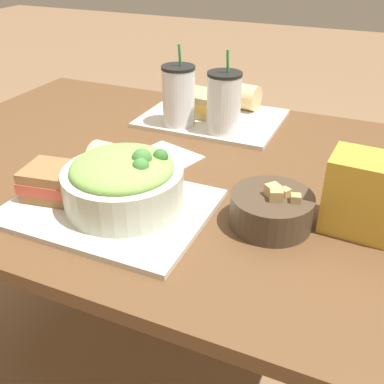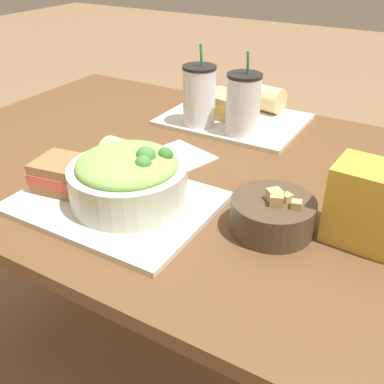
{
  "view_description": "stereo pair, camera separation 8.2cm",
  "coord_description": "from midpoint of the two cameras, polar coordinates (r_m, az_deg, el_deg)",
  "views": [
    {
      "loc": [
        0.51,
        -0.88,
        1.23
      ],
      "look_at": [
        0.23,
        -0.23,
        0.81
      ],
      "focal_mm": 42.0,
      "sensor_mm": 36.0,
      "label": 1
    },
    {
      "loc": [
        0.59,
        -0.84,
        1.23
      ],
      "look_at": [
        0.23,
        -0.23,
        0.81
      ],
      "focal_mm": 42.0,
      "sensor_mm": 36.0,
      "label": 2
    }
  ],
  "objects": [
    {
      "name": "sandwich_far",
      "position": [
        1.36,
        -0.68,
        11.23
      ],
      "size": [
        0.13,
        0.12,
        0.06
      ],
      "rotation": [
        0.0,
        0.0,
        -0.15
      ],
      "color": "tan",
      "rests_on": "tray_far"
    },
    {
      "name": "tray_near",
      "position": [
        0.93,
        -12.82,
        -1.93
      ],
      "size": [
        0.39,
        0.3,
        0.01
      ],
      "color": "beige",
      "rests_on": "dining_table"
    },
    {
      "name": "drink_cup_red",
      "position": [
        1.21,
        2.08,
        11.01
      ],
      "size": [
        0.09,
        0.09,
        0.22
      ],
      "color": "silver",
      "rests_on": "tray_far"
    },
    {
      "name": "chip_bag",
      "position": [
        0.86,
        18.86,
        -0.49
      ],
      "size": [
        0.15,
        0.11,
        0.15
      ],
      "rotation": [
        0.0,
        0.0,
        -0.06
      ],
      "color": "gold",
      "rests_on": "dining_table"
    },
    {
      "name": "baguette_far",
      "position": [
        1.41,
        4.07,
        12.13
      ],
      "size": [
        0.15,
        0.1,
        0.08
      ],
      "rotation": [
        0.0,
        0.0,
        1.42
      ],
      "color": "#DBBC84",
      "rests_on": "tray_far"
    },
    {
      "name": "drink_cup_dark",
      "position": [
        1.26,
        -3.67,
        11.86
      ],
      "size": [
        0.09,
        0.09,
        0.22
      ],
      "color": "silver",
      "rests_on": "tray_far"
    },
    {
      "name": "ground_plane",
      "position": [
        1.6,
        -6.13,
        -20.12
      ],
      "size": [
        12.0,
        12.0,
        0.0
      ],
      "primitive_type": "plane",
      "color": "#846647"
    },
    {
      "name": "salad_bowl",
      "position": [
        0.89,
        -11.3,
        1.36
      ],
      "size": [
        0.24,
        0.24,
        0.12
      ],
      "color": "beige",
      "rests_on": "tray_near"
    },
    {
      "name": "baguette_near",
      "position": [
        0.99,
        -10.97,
        3.54
      ],
      "size": [
        0.16,
        0.08,
        0.08
      ],
      "rotation": [
        0.0,
        0.0,
        1.52
      ],
      "color": "#DBBC84",
      "rests_on": "tray_near"
    },
    {
      "name": "soup_bowl",
      "position": [
        0.85,
        7.36,
        -2.19
      ],
      "size": [
        0.16,
        0.16,
        0.09
      ],
      "color": "#473828",
      "rests_on": "dining_table"
    },
    {
      "name": "napkin_folded",
      "position": [
        1.13,
        -5.03,
        4.59
      ],
      "size": [
        0.17,
        0.14,
        0.0
      ],
      "color": "white",
      "rests_on": "dining_table"
    },
    {
      "name": "tray_far",
      "position": [
        1.34,
        0.8,
        9.3
      ],
      "size": [
        0.39,
        0.3,
        0.01
      ],
      "color": "beige",
      "rests_on": "dining_table"
    },
    {
      "name": "sandwich_near",
      "position": [
        0.97,
        -19.38,
        1.16
      ],
      "size": [
        0.14,
        0.12,
        0.06
      ],
      "rotation": [
        0.0,
        0.0,
        0.16
      ],
      "color": "olive",
      "rests_on": "tray_near"
    },
    {
      "name": "dining_table",
      "position": [
        1.18,
        -7.83,
        0.14
      ],
      "size": [
        1.25,
        0.95,
        0.74
      ],
      "color": "brown",
      "rests_on": "ground_plane"
    }
  ]
}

